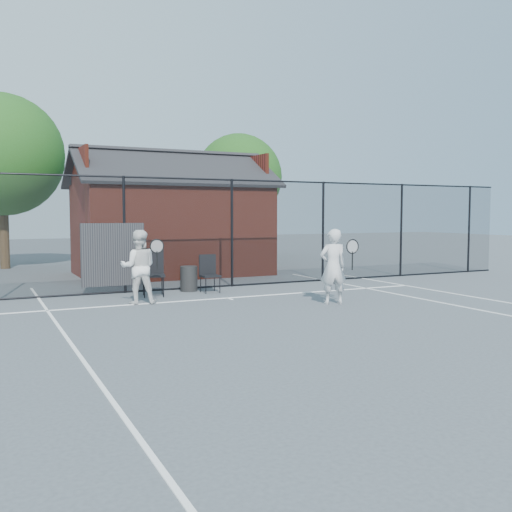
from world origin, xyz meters
name	(u,v)px	position (x,y,z in m)	size (l,w,h in m)	color
ground	(288,319)	(0.00, 0.00, 0.00)	(80.00, 80.00, 0.00)	#464D50
court_lines	(325,331)	(0.00, -1.32, 0.01)	(11.02, 18.00, 0.01)	white
fence	(187,236)	(-0.30, 5.00, 1.45)	(22.04, 3.00, 3.00)	black
clubhouse	(171,226)	(0.50, 9.00, 1.61)	(6.50, 4.36, 4.19)	maroon
tree_left	(2,155)	(-4.50, 13.50, 4.19)	(4.48, 4.48, 6.44)	#342315
tree_right	(239,177)	(5.50, 14.50, 3.71)	(3.97, 3.97, 5.70)	#342315
player_front	(333,266)	(1.80, 1.14, 0.85)	(0.79, 0.62, 1.70)	silver
player_back	(139,267)	(-2.13, 3.11, 0.84)	(0.97, 0.82, 1.67)	white
chair_left	(153,273)	(-1.51, 4.10, 0.57)	(0.55, 0.57, 1.14)	black
chair_right	(210,274)	(-0.01, 4.10, 0.48)	(0.46, 0.48, 0.96)	black
waste_bin	(189,279)	(-0.41, 4.60, 0.33)	(0.45, 0.45, 0.66)	black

